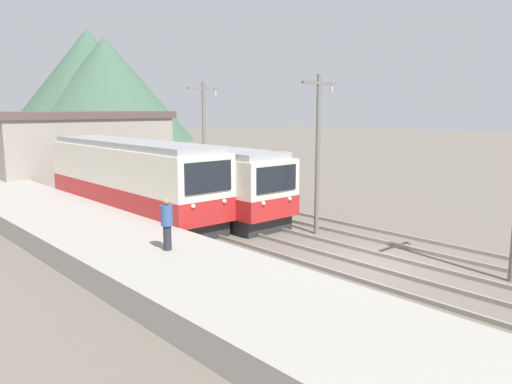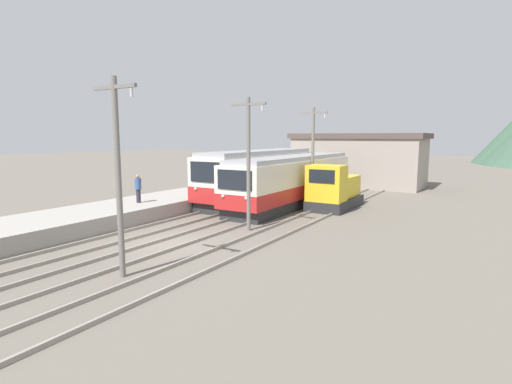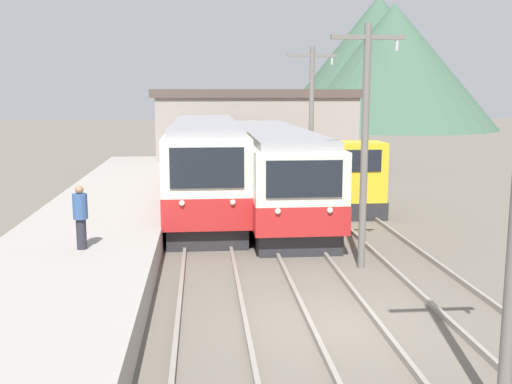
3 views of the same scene
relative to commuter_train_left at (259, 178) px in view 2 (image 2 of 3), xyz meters
The scene contains 13 objects.
ground_plane 12.74m from the commuter_train_left, 78.11° to the right, with size 200.00×200.00×0.00m, color #665E54.
platform_left 12.95m from the commuter_train_left, 106.46° to the right, with size 4.50×54.00×0.83m, color gray.
track_left 12.47m from the commuter_train_left, 90.00° to the right, with size 1.54×60.00×0.14m.
track_center 12.78m from the commuter_train_left, 77.23° to the right, with size 1.54×60.00×0.14m.
track_right 13.75m from the commuter_train_left, 64.85° to the right, with size 1.54×60.00×0.14m.
commuter_train_left is the anchor object (origin of this frame).
commuter_train_center 2.80m from the commuter_train_left, ahead, with size 2.84×14.92×3.46m.
shunting_locomotive 5.83m from the commuter_train_left, ahead, with size 2.40×5.03×3.00m.
catenary_mast_near 16.97m from the commuter_train_left, 75.19° to the right, with size 2.00×0.20×6.71m.
catenary_mast_mid 9.50m from the commuter_train_left, 62.41° to the right, with size 2.00×0.20×6.71m.
catenary_mast_far 4.72m from the commuter_train_left, ahead, with size 2.00×0.20×6.71m.
person_on_platform 9.23m from the commuter_train_left, 111.17° to the right, with size 0.38×0.38×1.70m.
station_building 14.05m from the commuter_train_left, 76.74° to the left, with size 12.60×6.30×5.09m.
Camera 2 is at (12.48, -12.81, 4.77)m, focal length 28.00 mm.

